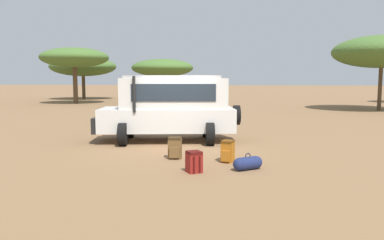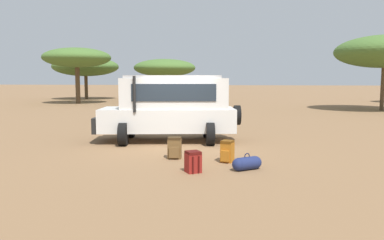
{
  "view_description": "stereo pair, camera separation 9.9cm",
  "coord_description": "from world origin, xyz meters",
  "px_view_note": "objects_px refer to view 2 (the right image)",
  "views": [
    {
      "loc": [
        2.77,
        -12.42,
        2.27
      ],
      "look_at": [
        0.59,
        -0.72,
        1.0
      ],
      "focal_mm": 35.0,
      "sensor_mm": 36.0,
      "label": 1
    },
    {
      "loc": [
        2.87,
        -12.4,
        2.27
      ],
      "look_at": [
        0.59,
        -0.72,
        1.0
      ],
      "focal_mm": 35.0,
      "sensor_mm": 36.0,
      "label": 2
    }
  ],
  "objects_px": {
    "safari_vehicle": "(171,107)",
    "acacia_tree_left_mid": "(77,58)",
    "backpack_near_rear_wheel": "(175,148)",
    "acacia_tree_far_left": "(86,67)",
    "backpack_beside_front_wheel": "(227,152)",
    "backpack_cluster_center": "(193,162)",
    "acacia_tree_centre_back": "(165,68)",
    "duffel_bag_low_black_case": "(247,163)"
  },
  "relations": [
    {
      "from": "backpack_beside_front_wheel",
      "to": "acacia_tree_left_mid",
      "type": "height_order",
      "value": "acacia_tree_left_mid"
    },
    {
      "from": "backpack_near_rear_wheel",
      "to": "acacia_tree_far_left",
      "type": "distance_m",
      "value": 36.6
    },
    {
      "from": "backpack_cluster_center",
      "to": "acacia_tree_left_mid",
      "type": "xyz_separation_m",
      "value": [
        -16.19,
        24.8,
        4.15
      ]
    },
    {
      "from": "backpack_cluster_center",
      "to": "acacia_tree_far_left",
      "type": "xyz_separation_m",
      "value": [
        -19.38,
        32.85,
        3.6
      ]
    },
    {
      "from": "safari_vehicle",
      "to": "backpack_cluster_center",
      "type": "height_order",
      "value": "safari_vehicle"
    },
    {
      "from": "backpack_cluster_center",
      "to": "acacia_tree_centre_back",
      "type": "xyz_separation_m",
      "value": [
        -8.75,
        29.63,
        3.3
      ]
    },
    {
      "from": "backpack_cluster_center",
      "to": "acacia_tree_centre_back",
      "type": "bearing_deg",
      "value": 106.45
    },
    {
      "from": "safari_vehicle",
      "to": "backpack_cluster_center",
      "type": "relative_size",
      "value": 10.26
    },
    {
      "from": "safari_vehicle",
      "to": "acacia_tree_left_mid",
      "type": "xyz_separation_m",
      "value": [
        -14.48,
        20.26,
        3.12
      ]
    },
    {
      "from": "backpack_beside_front_wheel",
      "to": "duffel_bag_low_black_case",
      "type": "xyz_separation_m",
      "value": [
        0.59,
        -0.82,
        -0.13
      ]
    },
    {
      "from": "backpack_near_rear_wheel",
      "to": "acacia_tree_centre_back",
      "type": "height_order",
      "value": "acacia_tree_centre_back"
    },
    {
      "from": "backpack_cluster_center",
      "to": "backpack_near_rear_wheel",
      "type": "xyz_separation_m",
      "value": [
        -0.83,
        1.5,
        0.05
      ]
    },
    {
      "from": "safari_vehicle",
      "to": "acacia_tree_centre_back",
      "type": "height_order",
      "value": "acacia_tree_centre_back"
    },
    {
      "from": "backpack_beside_front_wheel",
      "to": "duffel_bag_low_black_case",
      "type": "height_order",
      "value": "backpack_beside_front_wheel"
    },
    {
      "from": "acacia_tree_far_left",
      "to": "duffel_bag_low_black_case",
      "type": "bearing_deg",
      "value": -57.4
    },
    {
      "from": "backpack_cluster_center",
      "to": "acacia_tree_centre_back",
      "type": "distance_m",
      "value": 31.07
    },
    {
      "from": "acacia_tree_left_mid",
      "to": "acacia_tree_centre_back",
      "type": "bearing_deg",
      "value": 32.97
    },
    {
      "from": "backpack_near_rear_wheel",
      "to": "acacia_tree_far_left",
      "type": "bearing_deg",
      "value": 120.61
    },
    {
      "from": "backpack_near_rear_wheel",
      "to": "acacia_tree_centre_back",
      "type": "distance_m",
      "value": 29.4
    },
    {
      "from": "acacia_tree_far_left",
      "to": "backpack_near_rear_wheel",
      "type": "bearing_deg",
      "value": -59.39
    },
    {
      "from": "backpack_near_rear_wheel",
      "to": "duffel_bag_low_black_case",
      "type": "relative_size",
      "value": 0.86
    },
    {
      "from": "acacia_tree_centre_back",
      "to": "backpack_beside_front_wheel",
      "type": "bearing_deg",
      "value": -71.51
    },
    {
      "from": "safari_vehicle",
      "to": "backpack_near_rear_wheel",
      "type": "relative_size",
      "value": 8.68
    },
    {
      "from": "backpack_cluster_center",
      "to": "backpack_near_rear_wheel",
      "type": "height_order",
      "value": "backpack_near_rear_wheel"
    },
    {
      "from": "backpack_beside_front_wheel",
      "to": "acacia_tree_centre_back",
      "type": "bearing_deg",
      "value": 108.49
    },
    {
      "from": "safari_vehicle",
      "to": "acacia_tree_centre_back",
      "type": "distance_m",
      "value": 26.16
    },
    {
      "from": "backpack_cluster_center",
      "to": "acacia_tree_far_left",
      "type": "bearing_deg",
      "value": 120.54
    },
    {
      "from": "backpack_beside_front_wheel",
      "to": "backpack_near_rear_wheel",
      "type": "xyz_separation_m",
      "value": [
        -1.55,
        0.17,
        0.01
      ]
    },
    {
      "from": "acacia_tree_far_left",
      "to": "acacia_tree_centre_back",
      "type": "relative_size",
      "value": 1.2
    },
    {
      "from": "backpack_cluster_center",
      "to": "duffel_bag_low_black_case",
      "type": "height_order",
      "value": "backpack_cluster_center"
    },
    {
      "from": "backpack_beside_front_wheel",
      "to": "acacia_tree_far_left",
      "type": "distance_m",
      "value": 37.55
    },
    {
      "from": "backpack_cluster_center",
      "to": "acacia_tree_centre_back",
      "type": "relative_size",
      "value": 0.08
    },
    {
      "from": "acacia_tree_centre_back",
      "to": "backpack_near_rear_wheel",
      "type": "bearing_deg",
      "value": -74.28
    },
    {
      "from": "acacia_tree_left_mid",
      "to": "acacia_tree_centre_back",
      "type": "xyz_separation_m",
      "value": [
        7.45,
        4.83,
        -0.85
      ]
    },
    {
      "from": "acacia_tree_far_left",
      "to": "backpack_cluster_center",
      "type": "bearing_deg",
      "value": -59.46
    },
    {
      "from": "backpack_near_rear_wheel",
      "to": "acacia_tree_left_mid",
      "type": "distance_m",
      "value": 28.21
    },
    {
      "from": "backpack_near_rear_wheel",
      "to": "acacia_tree_left_mid",
      "type": "relative_size",
      "value": 0.1
    },
    {
      "from": "safari_vehicle",
      "to": "acacia_tree_left_mid",
      "type": "relative_size",
      "value": 0.83
    },
    {
      "from": "acacia_tree_far_left",
      "to": "acacia_tree_left_mid",
      "type": "bearing_deg",
      "value": -68.42
    },
    {
      "from": "acacia_tree_left_mid",
      "to": "acacia_tree_centre_back",
      "type": "relative_size",
      "value": 1.01
    },
    {
      "from": "safari_vehicle",
      "to": "acacia_tree_left_mid",
      "type": "distance_m",
      "value": 25.1
    },
    {
      "from": "backpack_beside_front_wheel",
      "to": "backpack_cluster_center",
      "type": "xyz_separation_m",
      "value": [
        -0.72,
        -1.33,
        -0.04
      ]
    }
  ]
}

